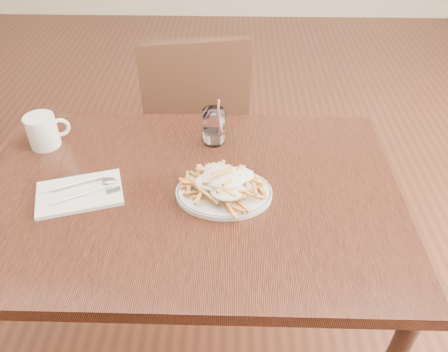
{
  "coord_description": "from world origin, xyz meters",
  "views": [
    {
      "loc": [
        0.13,
        -0.92,
        1.56
      ],
      "look_at": [
        0.11,
        -0.02,
        0.82
      ],
      "focal_mm": 35.0,
      "sensor_mm": 36.0,
      "label": 1
    }
  ],
  "objects_px": {
    "loaded_fries": "(224,181)",
    "coffee_mug": "(43,131)",
    "fries_plate": "(224,193)",
    "chair_far": "(195,120)",
    "water_glass": "(214,129)",
    "table": "(188,209)"
  },
  "relations": [
    {
      "from": "fries_plate",
      "to": "coffee_mug",
      "type": "distance_m",
      "value": 0.62
    },
    {
      "from": "table",
      "to": "coffee_mug",
      "type": "distance_m",
      "value": 0.53
    },
    {
      "from": "fries_plate",
      "to": "water_glass",
      "type": "xyz_separation_m",
      "value": [
        -0.04,
        0.26,
        0.04
      ]
    },
    {
      "from": "loaded_fries",
      "to": "coffee_mug",
      "type": "xyz_separation_m",
      "value": [
        -0.57,
        0.23,
        -0.0
      ]
    },
    {
      "from": "chair_far",
      "to": "water_glass",
      "type": "xyz_separation_m",
      "value": [
        0.11,
        -0.48,
        0.27
      ]
    },
    {
      "from": "table",
      "to": "coffee_mug",
      "type": "xyz_separation_m",
      "value": [
        -0.47,
        0.2,
        0.13
      ]
    },
    {
      "from": "loaded_fries",
      "to": "table",
      "type": "bearing_deg",
      "value": 167.78
    },
    {
      "from": "chair_far",
      "to": "coffee_mug",
      "type": "relative_size",
      "value": 7.33
    },
    {
      "from": "chair_far",
      "to": "fries_plate",
      "type": "distance_m",
      "value": 0.79
    },
    {
      "from": "coffee_mug",
      "to": "chair_far",
      "type": "bearing_deg",
      "value": 50.4
    },
    {
      "from": "fries_plate",
      "to": "chair_far",
      "type": "bearing_deg",
      "value": 101.17
    },
    {
      "from": "water_glass",
      "to": "fries_plate",
      "type": "bearing_deg",
      "value": -81.48
    },
    {
      "from": "loaded_fries",
      "to": "coffee_mug",
      "type": "distance_m",
      "value": 0.62
    },
    {
      "from": "coffee_mug",
      "to": "table",
      "type": "bearing_deg",
      "value": -23.73
    },
    {
      "from": "coffee_mug",
      "to": "loaded_fries",
      "type": "bearing_deg",
      "value": -21.71
    },
    {
      "from": "fries_plate",
      "to": "loaded_fries",
      "type": "distance_m",
      "value": 0.04
    },
    {
      "from": "chair_far",
      "to": "table",
      "type": "bearing_deg",
      "value": -86.8
    },
    {
      "from": "loaded_fries",
      "to": "coffee_mug",
      "type": "bearing_deg",
      "value": 158.29
    },
    {
      "from": "loaded_fries",
      "to": "water_glass",
      "type": "xyz_separation_m",
      "value": [
        -0.04,
        0.26,
        -0.0
      ]
    },
    {
      "from": "table",
      "to": "fries_plate",
      "type": "xyz_separation_m",
      "value": [
        0.11,
        -0.02,
        0.09
      ]
    },
    {
      "from": "fries_plate",
      "to": "loaded_fries",
      "type": "bearing_deg",
      "value": 180.0
    },
    {
      "from": "table",
      "to": "loaded_fries",
      "type": "xyz_separation_m",
      "value": [
        0.11,
        -0.02,
        0.13
      ]
    }
  ]
}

